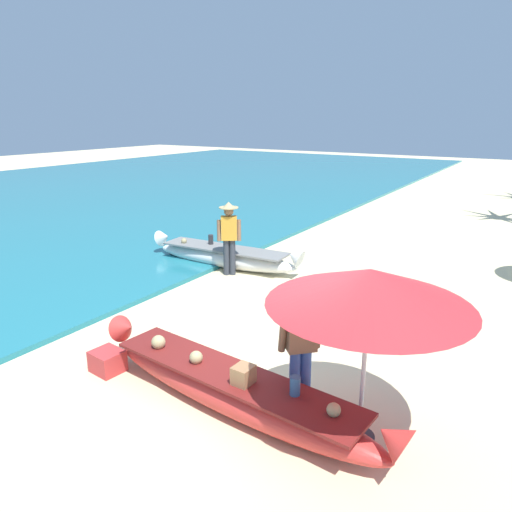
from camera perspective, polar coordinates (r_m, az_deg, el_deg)
ground_plane at (r=6.96m, az=2.12°, el=-14.48°), size 80.00×80.00×0.00m
sea at (r=23.09m, az=-22.29°, el=6.52°), size 24.00×56.00×0.10m
boat_red_foreground at (r=6.21m, az=-2.91°, el=-15.70°), size 4.58×1.05×0.77m
boat_white_midground at (r=11.66m, az=-3.78°, el=-0.01°), size 4.17×0.95×0.76m
person_vendor_hatted at (r=10.88m, az=-3.25°, el=2.75°), size 0.56×0.48×1.72m
person_tourist_customer at (r=5.96m, az=5.42°, el=-10.46°), size 0.52×0.52×1.58m
patio_umbrella_large at (r=5.10m, az=13.47°, el=-3.74°), size 2.20×2.20×2.07m
cooler_box at (r=7.39m, az=-17.39°, el=-11.96°), size 0.47×0.43×0.32m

